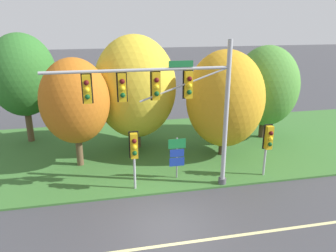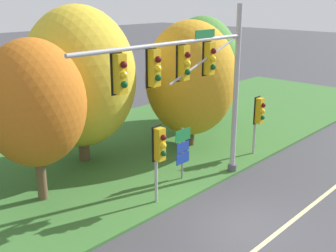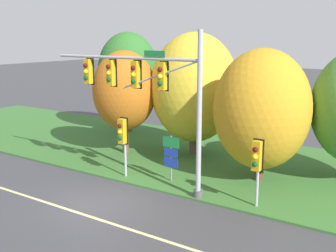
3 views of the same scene
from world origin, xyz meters
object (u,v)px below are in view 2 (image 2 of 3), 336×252
Objects in this scene: tree_mid_verge at (191,79)px; tree_left_of_mast at (34,104)px; pedestrian_signal_further_along at (159,149)px; tree_behind_signpost at (80,78)px; tree_tall_centre at (202,62)px; pedestrian_signal_near_kerb at (259,114)px; traffic_signal_mast at (194,75)px; route_sign_post at (183,148)px.

tree_left_of_mast is at bearing 178.88° from tree_mid_verge.
tree_mid_verge is (5.75, 3.37, 1.32)m from pedestrian_signal_further_along.
tree_mid_verge is (8.52, -0.17, -0.26)m from tree_left_of_mast.
tree_behind_signpost reaches higher than tree_left_of_mast.
tree_tall_centre is (8.83, 0.04, -0.32)m from tree_behind_signpost.
pedestrian_signal_near_kerb is 8.54m from tree_behind_signpost.
pedestrian_signal_further_along is 5.95m from tree_behind_signpost.
traffic_signal_mast is 2.98m from pedestrian_signal_further_along.
traffic_signal_mast is at bearing -143.29° from tree_tall_centre.
pedestrian_signal_near_kerb is 6.39m from tree_tall_centre.
traffic_signal_mast is 5.91m from pedestrian_signal_near_kerb.
route_sign_post is 9.02m from tree_tall_centre.
pedestrian_signal_further_along is (-6.91, -0.07, 0.12)m from pedestrian_signal_near_kerb.
tree_left_of_mast is at bearing 160.33° from pedestrian_signal_near_kerb.
traffic_signal_mast reaches higher than route_sign_post.
traffic_signal_mast reaches higher than pedestrian_signal_further_along.
tree_tall_centre is (9.55, 5.68, 1.46)m from pedestrian_signal_further_along.
tree_tall_centre is (12.32, 2.14, -0.12)m from tree_left_of_mast.
route_sign_post is (0.65, 1.08, -3.29)m from traffic_signal_mast.
tree_behind_signpost is at bearing 138.06° from pedestrian_signal_near_kerb.
tree_left_of_mast is at bearing -148.95° from tree_behind_signpost.
route_sign_post is at bearing -28.04° from tree_left_of_mast.
traffic_signal_mast reaches higher than tree_behind_signpost.
tree_tall_centre is at bearing 64.81° from pedestrian_signal_near_kerb.
pedestrian_signal_near_kerb is 10.42m from tree_left_of_mast.
pedestrian_signal_further_along is 0.49× the size of tree_left_of_mast.
pedestrian_signal_near_kerb is 0.40× the size of tree_behind_signpost.
tree_mid_verge is at bearing -148.72° from tree_tall_centre.
tree_left_of_mast is 4.08m from tree_behind_signpost.
pedestrian_signal_near_kerb is at bearing -9.48° from route_sign_post.
tree_tall_centre is (7.93, 5.91, -1.03)m from traffic_signal_mast.
traffic_signal_mast is at bearing -138.88° from tree_mid_verge.
tree_left_of_mast reaches higher than pedestrian_signal_near_kerb.
route_sign_post is 0.37× the size of tree_left_of_mast.
tree_behind_signpost is (-1.56, 4.79, 2.58)m from route_sign_post.
tree_behind_signpost is at bearing 82.74° from pedestrian_signal_further_along.
tree_left_of_mast reaches higher than pedestrian_signal_further_along.
tree_behind_signpost is at bearing 31.05° from tree_left_of_mast.
tree_tall_centre is (3.80, 2.31, 0.14)m from tree_mid_verge.
pedestrian_signal_further_along is at bearing -97.26° from tree_behind_signpost.
traffic_signal_mast is 1.32× the size of tree_mid_verge.
tree_tall_centre is at bearing 0.27° from tree_behind_signpost.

